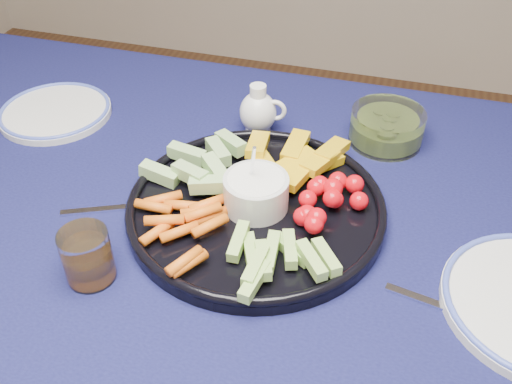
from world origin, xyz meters
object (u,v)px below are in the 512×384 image
(pickle_bowl, at_px, (386,128))
(creamer_pitcher, at_px, (259,112))
(dining_table, at_px, (255,296))
(juice_tumbler, at_px, (88,259))
(crudite_platter, at_px, (254,203))
(side_plate_extra, at_px, (55,111))

(pickle_bowl, bearing_deg, creamer_pitcher, -172.52)
(dining_table, height_order, juice_tumbler, juice_tumbler)
(crudite_platter, relative_size, creamer_pitcher, 4.22)
(crudite_platter, distance_m, side_plate_extra, 0.47)
(crudite_platter, relative_size, pickle_bowl, 3.02)
(creamer_pitcher, distance_m, pickle_bowl, 0.23)
(creamer_pitcher, height_order, side_plate_extra, creamer_pitcher)
(dining_table, xyz_separation_m, juice_tumbler, (-0.20, -0.10, 0.12))
(crudite_platter, height_order, pickle_bowl, crudite_platter)
(creamer_pitcher, bearing_deg, crudite_platter, -75.50)
(dining_table, xyz_separation_m, pickle_bowl, (0.14, 0.33, 0.11))
(dining_table, xyz_separation_m, creamer_pitcher, (-0.08, 0.30, 0.13))
(crudite_platter, height_order, side_plate_extra, crudite_platter)
(juice_tumbler, distance_m, side_plate_extra, 0.43)
(side_plate_extra, bearing_deg, crudite_platter, -20.35)
(side_plate_extra, bearing_deg, juice_tumbler, -52.37)
(creamer_pitcher, bearing_deg, side_plate_extra, -171.31)
(crudite_platter, xyz_separation_m, juice_tumbler, (-0.17, -0.18, 0.01))
(crudite_platter, height_order, creamer_pitcher, crudite_platter)
(creamer_pitcher, xyz_separation_m, pickle_bowl, (0.22, 0.03, -0.01))
(creamer_pitcher, xyz_separation_m, side_plate_extra, (-0.38, -0.06, -0.03))
(pickle_bowl, xyz_separation_m, juice_tumbler, (-0.34, -0.43, 0.01))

